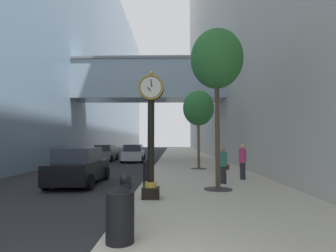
% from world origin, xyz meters
% --- Properties ---
extents(ground_plane, '(110.00, 110.00, 0.00)m').
position_xyz_m(ground_plane, '(0.00, 27.00, 0.00)').
color(ground_plane, '#262628').
rests_on(ground_plane, ground).
extents(sidewalk_right, '(6.11, 80.00, 0.14)m').
position_xyz_m(sidewalk_right, '(3.05, 30.00, 0.07)').
color(sidewalk_right, '#BCB29E').
rests_on(sidewalk_right, ground).
extents(building_block_left, '(23.10, 80.00, 26.26)m').
position_xyz_m(building_block_left, '(-12.09, 29.93, 13.08)').
color(building_block_left, '#758EA8').
rests_on(building_block_left, ground).
extents(street_clock, '(0.84, 0.55, 4.19)m').
position_xyz_m(street_clock, '(0.67, 6.07, 2.44)').
color(street_clock, black).
rests_on(street_clock, sidewalk_right).
extents(bollard_nearest, '(0.29, 0.29, 1.09)m').
position_xyz_m(bollard_nearest, '(0.27, 3.65, 0.71)').
color(bollard_nearest, black).
rests_on(bollard_nearest, sidewalk_right).
extents(bollard_third, '(0.29, 0.29, 1.09)m').
position_xyz_m(bollard_third, '(0.27, 8.64, 0.71)').
color(bollard_third, black).
rests_on(bollard_third, sidewalk_right).
extents(street_tree_near, '(2.05, 2.05, 6.27)m').
position_xyz_m(street_tree_near, '(3.12, 7.70, 5.18)').
color(street_tree_near, '#333335').
rests_on(street_tree_near, sidewalk_right).
extents(street_tree_mid_near, '(2.08, 2.08, 5.28)m').
position_xyz_m(street_tree_mid_near, '(3.12, 15.38, 4.19)').
color(street_tree_mid_near, '#333335').
rests_on(street_tree_mid_near, sidewalk_right).
extents(trash_bin, '(0.53, 0.53, 1.05)m').
position_xyz_m(trash_bin, '(0.42, 2.24, 0.68)').
color(trash_bin, black).
rests_on(trash_bin, sidewalk_right).
extents(pedestrian_walking, '(0.52, 0.47, 1.58)m').
position_xyz_m(pedestrian_walking, '(3.61, 9.14, 0.97)').
color(pedestrian_walking, '#23232D').
rests_on(pedestrian_walking, sidewalk_right).
extents(pedestrian_by_clock, '(0.48, 0.48, 1.70)m').
position_xyz_m(pedestrian_by_clock, '(4.77, 10.42, 1.04)').
color(pedestrian_by_clock, '#23232D').
rests_on(pedestrian_by_clock, sidewalk_right).
extents(car_black_near, '(2.09, 4.38, 1.69)m').
position_xyz_m(car_black_near, '(-2.91, 9.63, 0.82)').
color(car_black_near, black).
rests_on(car_black_near, ground).
extents(car_silver_mid, '(2.18, 4.50, 1.65)m').
position_xyz_m(car_silver_mid, '(-2.37, 23.01, 0.80)').
color(car_silver_mid, '#B7BABF').
rests_on(car_silver_mid, ground).
extents(car_grey_far, '(1.99, 4.15, 1.60)m').
position_xyz_m(car_grey_far, '(-5.24, 23.69, 0.78)').
color(car_grey_far, slate).
rests_on(car_grey_far, ground).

